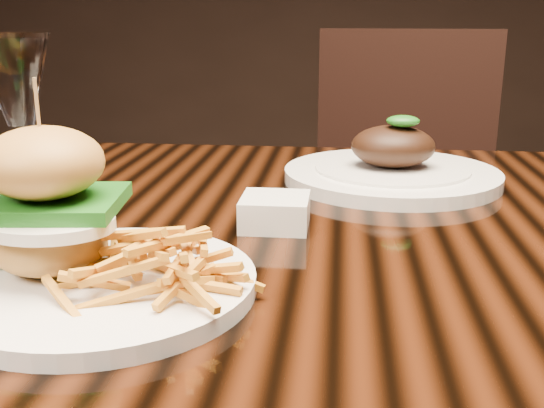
# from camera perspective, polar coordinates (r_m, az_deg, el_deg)

# --- Properties ---
(dining_table) EXTENTS (1.60, 0.90, 0.75)m
(dining_table) POSITION_cam_1_polar(r_m,az_deg,el_deg) (0.75, 2.86, -7.31)
(dining_table) COLOR black
(dining_table) RESTS_ON ground
(burger_plate) EXTENTS (0.26, 0.26, 0.18)m
(burger_plate) POSITION_cam_1_polar(r_m,az_deg,el_deg) (0.55, -16.05, -3.31)
(burger_plate) COLOR white
(burger_plate) RESTS_ON dining_table
(ramekin) EXTENTS (0.08, 0.08, 0.03)m
(ramekin) POSITION_cam_1_polar(r_m,az_deg,el_deg) (0.71, 0.28, -0.69)
(ramekin) COLOR white
(ramekin) RESTS_ON dining_table
(wine_glass) EXTENTS (0.08, 0.08, 0.21)m
(wine_glass) POSITION_cam_1_polar(r_m,az_deg,el_deg) (0.74, -21.90, 9.78)
(wine_glass) COLOR white
(wine_glass) RESTS_ON dining_table
(water_tumbler) EXTENTS (0.06, 0.06, 0.09)m
(water_tumbler) POSITION_cam_1_polar(r_m,az_deg,el_deg) (0.76, -21.78, 1.39)
(water_tumbler) COLOR white
(water_tumbler) RESTS_ON dining_table
(far_dish) EXTENTS (0.30, 0.30, 0.10)m
(far_dish) POSITION_cam_1_polar(r_m,az_deg,el_deg) (0.92, 10.69, 3.10)
(far_dish) COLOR white
(far_dish) RESTS_ON dining_table
(chair_far) EXTENTS (0.54, 0.54, 0.95)m
(chair_far) POSITION_cam_1_polar(r_m,az_deg,el_deg) (1.64, 11.12, 0.58)
(chair_far) COLOR black
(chair_far) RESTS_ON ground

